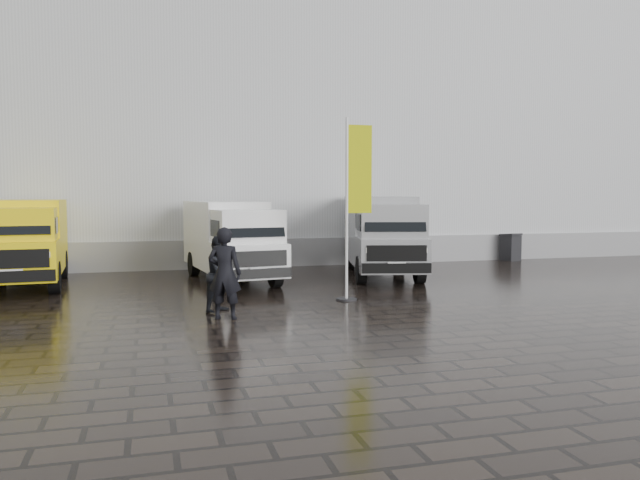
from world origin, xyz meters
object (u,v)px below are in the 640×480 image
object	(u,v)px
wheelie_bin	(510,247)
van_white	(231,241)
person_tent	(221,274)
van_silver	(382,236)
flagpole	(354,200)
person_front	(225,273)
van_yellow	(24,243)

from	to	relation	value
wheelie_bin	van_white	bearing A→B (deg)	176.32
wheelie_bin	person_tent	distance (m)	14.25
van_silver	wheelie_bin	world-z (taller)	van_silver
flagpole	person_front	xyz separation A→B (m)	(-3.31, -1.55, -1.47)
van_white	van_silver	world-z (taller)	van_silver
flagpole	wheelie_bin	size ratio (longest dim) A/B	4.20
van_white	person_front	distance (m)	5.72
van_white	person_front	xyz separation A→B (m)	(-0.86, -5.65, -0.22)
wheelie_bin	person_tent	bearing A→B (deg)	-165.60
flagpole	person_tent	distance (m)	3.72
van_white	flagpole	distance (m)	4.94
van_white	flagpole	xyz separation A→B (m)	(2.45, -4.11, 1.25)
van_silver	van_white	bearing A→B (deg)	-166.95
van_yellow	wheelie_bin	bearing A→B (deg)	4.36
van_white	van_silver	xyz separation A→B (m)	(4.76, 0.00, 0.07)
flagpole	wheelie_bin	xyz separation A→B (m)	(8.75, 6.95, -1.90)
van_white	van_yellow	bearing A→B (deg)	168.39
wheelie_bin	person_tent	xyz separation A→B (m)	(-12.04, -7.62, 0.30)
van_white	wheelie_bin	bearing A→B (deg)	7.03
van_white	person_tent	distance (m)	4.86
flagpole	person_tent	xyz separation A→B (m)	(-3.29, -0.67, -1.59)
van_silver	person_tent	bearing A→B (deg)	-126.51
person_front	person_tent	xyz separation A→B (m)	(0.02, 0.88, -0.12)
wheelie_bin	person_front	size ratio (longest dim) A/B	0.55
van_yellow	van_white	world-z (taller)	van_yellow
wheelie_bin	person_front	xyz separation A→B (m)	(-12.06, -8.50, 0.43)
person_front	person_tent	bearing A→B (deg)	-69.06
van_white	person_front	size ratio (longest dim) A/B	2.85
van_white	wheelie_bin	xyz separation A→B (m)	(11.20, 2.84, -0.65)
van_yellow	van_silver	size ratio (longest dim) A/B	0.90
van_silver	person_front	size ratio (longest dim) A/B	3.03
van_yellow	van_silver	distance (m)	10.48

